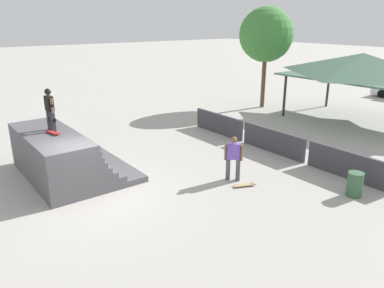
{
  "coord_description": "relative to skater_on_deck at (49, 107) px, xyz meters",
  "views": [
    {
      "loc": [
        11.27,
        -4.29,
        5.75
      ],
      "look_at": [
        -0.1,
        4.35,
        0.98
      ],
      "focal_mm": 35.0,
      "sensor_mm": 36.0,
      "label": 1
    }
  ],
  "objects": [
    {
      "name": "quarter_pipe_ramp",
      "position": [
        0.33,
        0.11,
        -1.91
      ],
      "size": [
        4.87,
        3.57,
        1.79
      ],
      "color": "#565459",
      "rests_on": "ground"
    },
    {
      "name": "skateboard_on_deck",
      "position": [
        0.48,
        -0.12,
        -0.85
      ],
      "size": [
        0.8,
        0.35,
        0.09
      ],
      "rotation": [
        0.0,
        0.0,
        0.2
      ],
      "color": "red",
      "rests_on": "quarter_pipe_ramp"
    },
    {
      "name": "tree_beside_pavilion",
      "position": [
        -3.35,
        15.22,
        2.09
      ],
      "size": [
        3.53,
        3.53,
        6.57
      ],
      "color": "brown",
      "rests_on": "ground"
    },
    {
      "name": "skater_on_deck",
      "position": [
        0.0,
        0.0,
        0.0
      ],
      "size": [
        0.68,
        0.24,
        1.58
      ],
      "rotation": [
        0.0,
        0.0,
        0.07
      ],
      "color": "#2D2D33",
      "rests_on": "quarter_pipe_ramp"
    },
    {
      "name": "ground_plane",
      "position": [
        2.65,
        0.31,
        -2.7
      ],
      "size": [
        160.0,
        160.0,
        0.0
      ],
      "primitive_type": "plane",
      "color": "#ADA8A0"
    },
    {
      "name": "pavilion_shelter",
      "position": [
        2.7,
        16.63,
        0.55
      ],
      "size": [
        8.15,
        5.37,
        3.97
      ],
      "color": "#2D2D33",
      "rests_on": "ground"
    },
    {
      "name": "trash_bin",
      "position": [
        8.02,
        7.46,
        -2.27
      ],
      "size": [
        0.52,
        0.52,
        0.85
      ],
      "primitive_type": "cylinder",
      "color": "#385B3D",
      "rests_on": "ground"
    },
    {
      "name": "bystander_walking",
      "position": [
        4.53,
        5.08,
        -1.75
      ],
      "size": [
        0.57,
        0.55,
        1.7
      ],
      "rotation": [
        0.0,
        0.0,
        3.91
      ],
      "color": "#4C4C51",
      "rests_on": "ground"
    },
    {
      "name": "skateboard_on_ground",
      "position": [
        5.23,
        5.06,
        -2.64
      ],
      "size": [
        0.49,
        0.82,
        0.09
      ],
      "rotation": [
        0.0,
        0.0,
        1.19
      ],
      "color": "blue",
      "rests_on": "ground"
    },
    {
      "name": "barrier_fence",
      "position": [
        3.33,
        8.66,
        -2.17
      ],
      "size": [
        10.93,
        0.12,
        1.05
      ],
      "color": "#3D3D42",
      "rests_on": "ground"
    }
  ]
}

